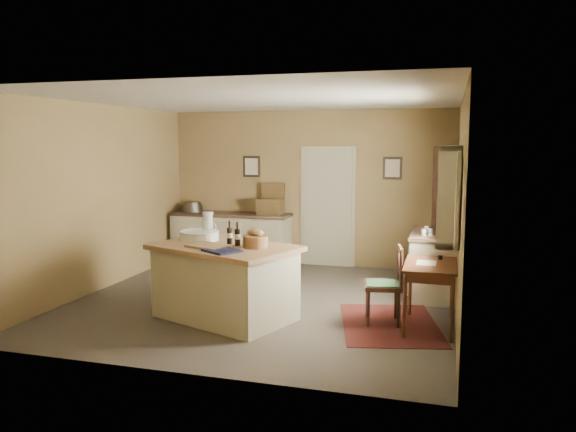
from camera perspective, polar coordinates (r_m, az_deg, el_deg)
name	(u,v)px	position (r m, az deg, el deg)	size (l,w,h in m)	color
ground	(264,301)	(7.73, -2.48, -8.64)	(5.00, 5.00, 0.00)	brown
wall_back	(309,188)	(9.86, 2.10, 2.84)	(5.00, 0.10, 2.70)	olive
wall_front	(175,230)	(5.18, -11.37, -1.45)	(5.00, 0.10, 2.70)	olive
wall_left	(100,198)	(8.59, -18.55, 1.78)	(0.10, 5.00, 2.70)	olive
wall_right	(459,209)	(7.08, 17.02, 0.72)	(0.10, 5.00, 2.70)	olive
ceiling	(263,99)	(7.45, -2.59, 11.76)	(5.00, 5.00, 0.00)	silver
door	(328,206)	(9.78, 4.04, 1.05)	(0.97, 0.06, 2.11)	#ADAD90
framed_prints	(320,167)	(9.77, 3.22, 4.96)	(2.82, 0.02, 0.38)	black
window	(453,193)	(6.86, 16.46, 2.22)	(0.25, 1.99, 1.12)	#B6AC8E
work_island	(225,280)	(6.93, -6.46, -6.44)	(1.96, 1.61, 1.20)	#B6AC8E
sideboard	(232,236)	(10.09, -5.75, -2.06)	(2.15, 0.61, 1.18)	#B6AC8E
rug	(390,324)	(6.88, 10.28, -10.75)	(1.10, 1.60, 0.01)	#431512
writing_desk	(430,271)	(6.68, 14.28, -5.48)	(0.58, 0.95, 0.82)	#391D0F
desk_chair	(383,286)	(6.78, 9.60, -7.01)	(0.43, 0.43, 0.91)	black
right_cabinet	(433,264)	(8.13, 14.56, -4.74)	(0.63, 1.14, 0.99)	#B6AC8E
shelving_unit	(447,214)	(9.09, 15.85, 0.23)	(0.36, 0.94, 2.09)	black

